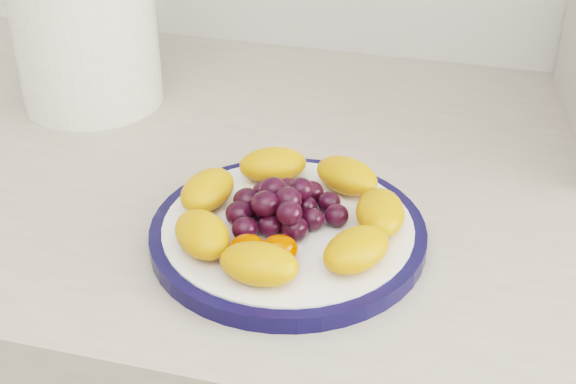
# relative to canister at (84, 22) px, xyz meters

# --- Properties ---
(plate_rim) EXTENTS (0.24, 0.24, 0.01)m
(plate_rim) POSITION_rel_canister_xyz_m (0.29, -0.21, -0.09)
(plate_rim) COLOR #0B0B35
(plate_rim) RESTS_ON counter
(plate_face) EXTENTS (0.21, 0.21, 0.02)m
(plate_face) POSITION_rel_canister_xyz_m (0.29, -0.21, -0.09)
(plate_face) COLOR white
(plate_face) RESTS_ON counter
(canister) EXTENTS (0.20, 0.20, 0.19)m
(canister) POSITION_rel_canister_xyz_m (0.00, 0.00, 0.00)
(canister) COLOR #587027
(canister) RESTS_ON counter
(fruit_plate) EXTENTS (0.20, 0.20, 0.04)m
(fruit_plate) POSITION_rel_canister_xyz_m (0.29, -0.21, -0.06)
(fruit_plate) COLOR orange
(fruit_plate) RESTS_ON plate_face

